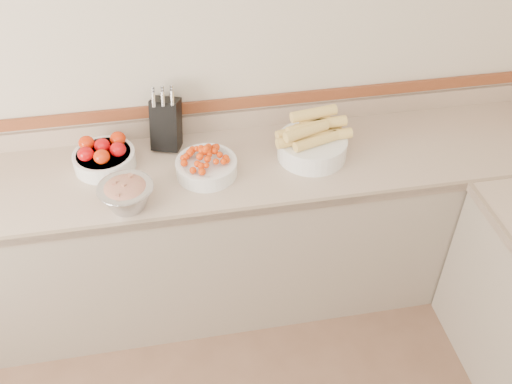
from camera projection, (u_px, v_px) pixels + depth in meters
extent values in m
plane|color=beige|center=(158.00, 64.00, 2.68)|extent=(4.00, 0.00, 4.00)
cube|color=tan|center=(172.00, 176.00, 2.71)|extent=(4.00, 0.65, 0.04)
cube|color=gray|center=(180.00, 242.00, 3.00)|extent=(4.00, 0.63, 0.86)
cube|color=gray|center=(176.00, 221.00, 2.47)|extent=(4.00, 0.02, 0.04)
cube|color=tan|center=(166.00, 127.00, 2.90)|extent=(4.00, 0.02, 0.10)
cube|color=brown|center=(164.00, 110.00, 2.83)|extent=(4.00, 0.02, 0.06)
cube|color=black|center=(166.00, 124.00, 2.78)|extent=(0.18, 0.20, 0.27)
cylinder|color=silver|center=(154.00, 100.00, 2.65)|extent=(0.03, 0.04, 0.07)
cylinder|color=silver|center=(163.00, 99.00, 2.66)|extent=(0.03, 0.04, 0.07)
cylinder|color=silver|center=(172.00, 98.00, 2.66)|extent=(0.03, 0.04, 0.07)
cylinder|color=silver|center=(153.00, 97.00, 2.67)|extent=(0.03, 0.04, 0.07)
cylinder|color=silver|center=(163.00, 96.00, 2.68)|extent=(0.03, 0.04, 0.07)
cylinder|color=silver|center=(172.00, 95.00, 2.68)|extent=(0.03, 0.04, 0.07)
cylinder|color=silver|center=(153.00, 94.00, 2.69)|extent=(0.03, 0.04, 0.07)
cylinder|color=silver|center=(162.00, 93.00, 2.70)|extent=(0.03, 0.04, 0.07)
cylinder|color=silver|center=(172.00, 92.00, 2.70)|extent=(0.03, 0.04, 0.07)
cylinder|color=white|center=(105.00, 160.00, 2.71)|extent=(0.29, 0.29, 0.08)
torus|color=white|center=(103.00, 154.00, 2.69)|extent=(0.29, 0.29, 0.01)
cylinder|color=white|center=(103.00, 154.00, 2.69)|extent=(0.26, 0.26, 0.01)
ellipsoid|color=red|center=(86.00, 154.00, 2.62)|extent=(0.08, 0.08, 0.07)
ellipsoid|color=red|center=(102.00, 157.00, 2.61)|extent=(0.08, 0.08, 0.07)
ellipsoid|color=red|center=(118.00, 149.00, 2.65)|extent=(0.08, 0.08, 0.07)
ellipsoid|color=red|center=(86.00, 143.00, 2.69)|extent=(0.08, 0.08, 0.07)
ellipsoid|color=red|center=(102.00, 146.00, 2.67)|extent=(0.08, 0.08, 0.07)
ellipsoid|color=red|center=(118.00, 139.00, 2.72)|extent=(0.08, 0.08, 0.07)
cylinder|color=white|center=(207.00, 167.00, 2.67)|extent=(0.29, 0.29, 0.07)
torus|color=white|center=(206.00, 162.00, 2.65)|extent=(0.29, 0.29, 0.01)
cylinder|color=white|center=(206.00, 162.00, 2.65)|extent=(0.25, 0.25, 0.01)
sphere|color=#E93C08|center=(191.00, 152.00, 2.64)|extent=(0.03, 0.03, 0.03)
sphere|color=#E93C08|center=(208.00, 151.00, 2.60)|extent=(0.03, 0.03, 0.03)
sphere|color=#E93C08|center=(203.00, 151.00, 2.61)|extent=(0.03, 0.03, 0.03)
sphere|color=#E93C08|center=(217.00, 163.00, 2.58)|extent=(0.03, 0.03, 0.03)
sphere|color=#E93C08|center=(226.00, 158.00, 2.62)|extent=(0.03, 0.03, 0.03)
sphere|color=#E93C08|center=(206.00, 153.00, 2.59)|extent=(0.03, 0.03, 0.03)
sphere|color=#E93C08|center=(203.00, 146.00, 2.67)|extent=(0.03, 0.03, 0.03)
sphere|color=#E93C08|center=(205.00, 152.00, 2.59)|extent=(0.03, 0.03, 0.03)
sphere|color=#E93C08|center=(202.00, 172.00, 2.55)|extent=(0.03, 0.03, 0.03)
sphere|color=#E93C08|center=(207.00, 152.00, 2.61)|extent=(0.03, 0.03, 0.03)
sphere|color=#E93C08|center=(192.00, 151.00, 2.64)|extent=(0.03, 0.03, 0.03)
sphere|color=#E93C08|center=(194.00, 164.00, 2.58)|extent=(0.03, 0.03, 0.03)
sphere|color=#E93C08|center=(204.00, 152.00, 2.61)|extent=(0.03, 0.03, 0.03)
sphere|color=#E93C08|center=(201.00, 149.00, 2.63)|extent=(0.03, 0.03, 0.03)
sphere|color=#E93C08|center=(207.00, 153.00, 2.60)|extent=(0.03, 0.03, 0.03)
sphere|color=#E93C08|center=(202.00, 170.00, 2.55)|extent=(0.03, 0.03, 0.03)
sphere|color=#E93C08|center=(193.00, 170.00, 2.56)|extent=(0.03, 0.03, 0.03)
sphere|color=#E93C08|center=(198.00, 164.00, 2.58)|extent=(0.03, 0.03, 0.03)
sphere|color=#E93C08|center=(206.00, 150.00, 2.63)|extent=(0.03, 0.03, 0.03)
sphere|color=#E93C08|center=(193.00, 149.00, 2.67)|extent=(0.03, 0.03, 0.03)
sphere|color=#E93C08|center=(208.00, 159.00, 2.59)|extent=(0.03, 0.03, 0.03)
sphere|color=#E93C08|center=(204.00, 157.00, 2.59)|extent=(0.03, 0.03, 0.03)
sphere|color=#E93C08|center=(203.00, 150.00, 2.64)|extent=(0.03, 0.03, 0.03)
sphere|color=#E93C08|center=(192.00, 158.00, 2.60)|extent=(0.03, 0.03, 0.03)
sphere|color=#E93C08|center=(197.00, 164.00, 2.57)|extent=(0.03, 0.03, 0.03)
sphere|color=#E93C08|center=(205.00, 151.00, 2.60)|extent=(0.03, 0.03, 0.03)
sphere|color=#E93C08|center=(208.00, 166.00, 2.57)|extent=(0.03, 0.03, 0.03)
sphere|color=#E93C08|center=(217.00, 147.00, 2.67)|extent=(0.03, 0.03, 0.03)
sphere|color=#E93C08|center=(183.00, 158.00, 2.63)|extent=(0.03, 0.03, 0.03)
sphere|color=#E93C08|center=(189.00, 165.00, 2.58)|extent=(0.03, 0.03, 0.03)
sphere|color=#E93C08|center=(206.00, 150.00, 2.61)|extent=(0.03, 0.03, 0.03)
sphere|color=#E93C08|center=(203.00, 164.00, 2.57)|extent=(0.03, 0.03, 0.03)
sphere|color=#E93C08|center=(227.00, 160.00, 2.61)|extent=(0.03, 0.03, 0.03)
sphere|color=#E93C08|center=(212.00, 164.00, 2.58)|extent=(0.03, 0.03, 0.03)
sphere|color=#E93C08|center=(191.00, 149.00, 2.68)|extent=(0.03, 0.03, 0.03)
sphere|color=#E93C08|center=(212.00, 148.00, 2.64)|extent=(0.03, 0.03, 0.03)
sphere|color=#E93C08|center=(202.00, 149.00, 2.63)|extent=(0.03, 0.03, 0.03)
sphere|color=#E93C08|center=(207.00, 153.00, 2.61)|extent=(0.03, 0.03, 0.03)
sphere|color=#E93C08|center=(225.00, 158.00, 2.62)|extent=(0.03, 0.03, 0.03)
cylinder|color=white|center=(312.00, 147.00, 2.76)|extent=(0.34, 0.34, 0.10)
torus|color=white|center=(313.00, 140.00, 2.73)|extent=(0.34, 0.34, 0.01)
cylinder|color=#F4C865|center=(299.00, 139.00, 2.69)|extent=(0.23, 0.09, 0.05)
cylinder|color=#F4C865|center=(316.00, 141.00, 2.68)|extent=(0.23, 0.11, 0.05)
cylinder|color=#F4C865|center=(329.00, 135.00, 2.71)|extent=(0.23, 0.06, 0.05)
cylinder|color=#F4C865|center=(298.00, 131.00, 2.74)|extent=(0.23, 0.10, 0.05)
cylinder|color=#F4C865|center=(318.00, 127.00, 2.76)|extent=(0.23, 0.06, 0.05)
cylinder|color=#F4C865|center=(309.00, 127.00, 2.68)|extent=(0.23, 0.11, 0.05)
cylinder|color=#F4C865|center=(323.00, 123.00, 2.70)|extent=(0.23, 0.06, 0.05)
cylinder|color=#F4C865|center=(314.00, 113.00, 2.68)|extent=(0.23, 0.09, 0.05)
cylinder|color=#F4C865|center=(306.00, 131.00, 2.65)|extent=(0.23, 0.12, 0.05)
cylinder|color=#B2B2BA|center=(127.00, 197.00, 2.48)|extent=(0.24, 0.24, 0.11)
torus|color=#B2B2BA|center=(125.00, 188.00, 2.45)|extent=(0.25, 0.25, 0.01)
ellipsoid|color=#C01650|center=(125.00, 189.00, 2.45)|extent=(0.20, 0.20, 0.06)
cube|color=#C01650|center=(131.00, 176.00, 2.47)|extent=(0.02, 0.02, 0.02)
cube|color=#A6C660|center=(117.00, 182.00, 2.45)|extent=(0.02, 0.02, 0.02)
cube|color=#C01650|center=(114.00, 184.00, 2.44)|extent=(0.02, 0.02, 0.02)
cube|color=#A6C660|center=(138.00, 180.00, 2.48)|extent=(0.02, 0.02, 0.02)
cube|color=#C01650|center=(124.00, 187.00, 2.44)|extent=(0.02, 0.02, 0.02)
cube|color=#A6C660|center=(115.00, 191.00, 2.42)|extent=(0.02, 0.02, 0.02)
cube|color=#C01650|center=(115.00, 185.00, 2.44)|extent=(0.02, 0.02, 0.02)
cube|color=#A6C660|center=(118.00, 196.00, 2.39)|extent=(0.02, 0.02, 0.02)
cube|color=#C01650|center=(130.00, 184.00, 2.46)|extent=(0.02, 0.02, 0.02)
cube|color=#A6C660|center=(130.00, 176.00, 2.48)|extent=(0.02, 0.02, 0.02)
cube|color=#C01650|center=(127.00, 188.00, 2.43)|extent=(0.02, 0.02, 0.02)
cube|color=#A6C660|center=(123.00, 193.00, 2.40)|extent=(0.02, 0.02, 0.02)
cube|color=#C01650|center=(125.00, 186.00, 2.44)|extent=(0.02, 0.02, 0.02)
cube|color=#A6C660|center=(124.00, 185.00, 2.42)|extent=(0.02, 0.02, 0.02)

